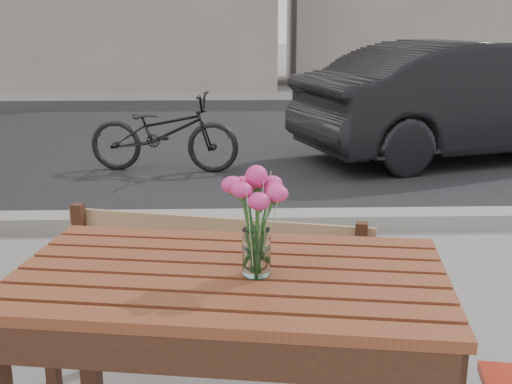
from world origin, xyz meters
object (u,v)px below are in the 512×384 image
main_table (230,311)px  main_vase (257,208)px  parked_car (471,100)px  bicycle (164,132)px

main_table → main_vase: 0.35m
main_table → parked_car: parked_car is taller
main_table → parked_car: (2.70, 5.41, -0.02)m
main_vase → parked_car: (2.62, 5.44, -0.36)m
main_table → main_vase: (0.08, -0.03, 0.34)m
main_vase → parked_car: bearing=64.3°
bicycle → main_vase: bearing=-162.8°
main_table → parked_car: bearing=72.0°
main_table → bicycle: (-0.73, 4.80, -0.27)m
main_vase → bicycle: (-0.81, 4.83, -0.61)m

